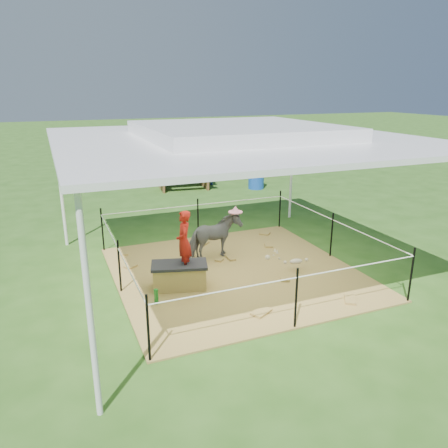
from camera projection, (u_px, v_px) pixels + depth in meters
name	position (u px, v px, depth m)	size (l,w,h in m)	color
ground	(235.00, 273.00, 8.68)	(90.00, 90.00, 0.00)	#2D5919
hay_patch	(235.00, 272.00, 8.68)	(4.60, 4.60, 0.03)	brown
canopy_tent	(237.00, 136.00, 7.87)	(6.30, 6.30, 2.90)	silver
rope_fence	(236.00, 243.00, 8.49)	(4.54, 4.54, 1.00)	black
straw_bale	(180.00, 277.00, 7.93)	(0.94, 0.47, 0.42)	#A2813B
dark_cloth	(179.00, 265.00, 7.86)	(1.00, 0.52, 0.05)	black
woman	(184.00, 236.00, 7.74)	(0.41, 0.27, 1.13)	#AB1810
green_bottle	(156.00, 296.00, 7.36)	(0.07, 0.07, 0.26)	#197321
pony	(215.00, 237.00, 9.19)	(0.52, 1.15, 0.97)	#4F4E54
pink_hat	(214.00, 212.00, 9.02)	(0.30, 0.30, 0.14)	pink
foal	(296.00, 260.00, 8.66)	(0.81, 0.45, 0.45)	tan
trash_barrel	(256.00, 177.00, 15.79)	(0.56, 0.56, 0.88)	#1748AE
picnic_table_near	(182.00, 176.00, 15.90)	(2.03, 1.47, 0.85)	brown
picnic_table_far	(251.00, 166.00, 18.23)	(1.92, 1.39, 0.80)	#50351B
distant_person	(206.00, 170.00, 16.22)	(0.56, 0.43, 1.15)	blue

